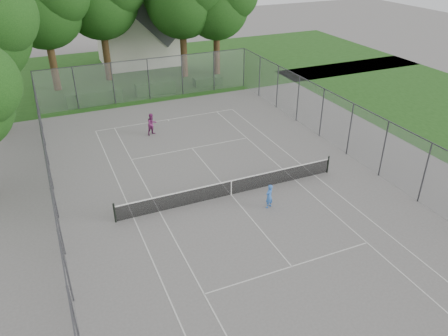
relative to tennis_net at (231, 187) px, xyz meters
name	(u,v)px	position (x,y,z in m)	size (l,w,h in m)	color
ground	(231,195)	(0.00, 0.00, -0.51)	(120.00, 120.00, 0.00)	#646260
grass_far	(127,72)	(0.00, 26.00, -0.51)	(60.00, 20.00, 0.00)	#1B4413
court_markings	(231,195)	(0.00, 0.00, -0.50)	(11.03, 23.83, 0.01)	silver
tennis_net	(231,187)	(0.00, 0.00, 0.00)	(12.87, 0.10, 1.10)	black
perimeter_fence	(231,166)	(0.00, 0.00, 1.30)	(18.08, 34.08, 3.52)	#38383D
tree_far_left	(43,2)	(-7.00, 22.77, 7.12)	(7.72, 7.05, 11.10)	#392614
tree_far_right	(217,1)	(8.31, 21.54, 6.48)	(7.07, 6.46, 10.17)	#392614
hedge_left	(94,97)	(-4.56, 17.86, 0.06)	(4.54, 1.36, 1.13)	#1C4616
hedge_mid	(155,88)	(0.79, 18.15, 0.04)	(3.52, 1.01, 1.11)	#1C4616
hedge_right	(207,81)	(5.97, 18.54, -0.11)	(2.64, 0.97, 0.79)	#1C4616
house	(139,23)	(2.37, 28.93, 3.67)	(8.34, 6.46, 10.38)	silver
girl_player	(269,196)	(1.32, -1.89, 0.17)	(0.50, 0.33, 1.37)	blue
woman_player	(152,124)	(-1.79, 9.68, 0.28)	(0.77, 0.60, 1.58)	#75275F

